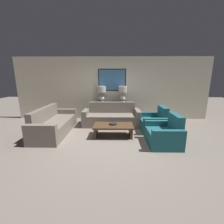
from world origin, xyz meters
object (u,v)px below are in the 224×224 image
Objects in this scene: decorative_bowl at (113,124)px; armchair_near_back_wall at (154,123)px; console_table at (112,111)px; couch_by_side at (54,125)px; coffee_table at (113,128)px; table_lamp_right at (123,92)px; armchair_near_camera at (164,134)px; table_lamp_left at (102,92)px; couch_by_back_wall at (112,117)px.

decorative_bowl is 1.50m from armchair_near_back_wall.
couch_by_side is at bearing -139.84° from console_table.
console_table is at bearing 92.21° from coffee_table.
table_lamp_right is at bearing 34.41° from couch_by_side.
console_table is 1.81m from decorative_bowl.
table_lamp_right is 0.67× the size of armchair_near_camera.
couch_by_side is 1.97m from decorative_bowl.
decorative_bowl is at bearing -6.08° from couch_by_side.
armchair_near_back_wall is (3.37, 0.29, -0.01)m from couch_by_side.
coffee_table is 1.24× the size of armchair_near_back_wall.
console_table is at bearing 40.16° from couch_by_side.
armchair_near_camera reaches higher than coffee_table.
coffee_table is at bearing -158.77° from armchair_near_back_wall.
console_table is 1.40× the size of armchair_near_camera.
armchair_near_back_wall is at bearing 90.00° from armchair_near_camera.
couch_by_back_wall is (0.44, -0.67, -0.92)m from table_lamp_left.
decorative_bowl is at bearing -101.69° from table_lamp_right.
couch_by_side is 1.98m from coffee_table.
table_lamp_left is (-0.44, -0.00, 0.81)m from console_table.
couch_by_back_wall is 1.00× the size of couch_by_side.
table_lamp_right reaches higher than decorative_bowl.
armchair_near_back_wall reaches higher than console_table.
coffee_table is (1.96, -0.25, -0.01)m from couch_by_side.
couch_by_back_wall is at bearing -90.00° from console_table.
table_lamp_right is 1.91m from armchair_near_back_wall.
decorative_bowl is at bearing 96.94° from coffee_table.
coffee_table is at bearing 158.77° from armchair_near_camera.
table_lamp_left reaches higher than couch_by_side.
decorative_bowl is at bearing -160.44° from armchair_near_back_wall.
armchair_near_camera is at bearing -58.35° from console_table.
table_lamp_left is 2.35m from couch_by_side.
couch_by_back_wall is 2.20× the size of armchair_near_back_wall.
table_lamp_right is (0.44, -0.00, 0.81)m from console_table.
couch_by_side is (-1.89, -0.93, 0.00)m from couch_by_back_wall.
table_lamp_right is at bearing 56.77° from couch_by_back_wall.
table_lamp_right is at bearing 128.49° from armchair_near_back_wall.
armchair_near_back_wall is (1.41, 0.50, -0.11)m from decorative_bowl.
couch_by_side is (-1.89, -1.60, -0.11)m from console_table.
decorative_bowl is (1.96, -0.21, 0.11)m from couch_by_side.
couch_by_back_wall reaches higher than armchair_near_camera.
decorative_bowl is (0.07, -1.13, 0.11)m from couch_by_back_wall.
decorative_bowl is 0.24× the size of armchair_near_camera.
coffee_table is (0.07, -1.18, -0.01)m from couch_by_back_wall.
table_lamp_left is 0.30× the size of couch_by_side.
armchair_near_back_wall is at bearing 19.56° from decorative_bowl.
console_table is 0.64× the size of couch_by_back_wall.
coffee_table is at bearing -86.54° from couch_by_back_wall.
table_lamp_left is 2.13m from coffee_table.
table_lamp_right reaches higher than armchair_near_back_wall.
couch_by_back_wall is at bearing 93.46° from coffee_table.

